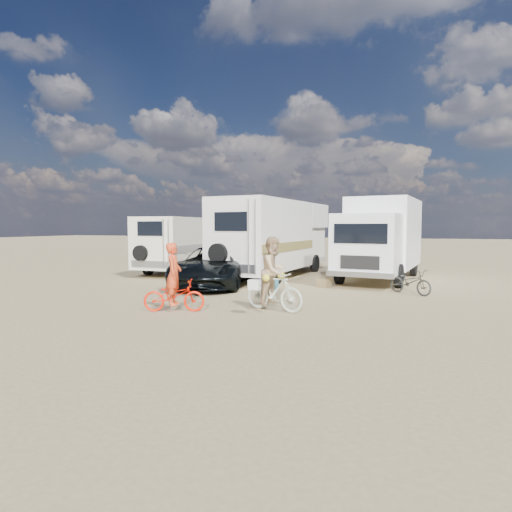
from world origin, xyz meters
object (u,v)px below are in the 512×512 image
(rv_left, at_px, (188,245))
(bike_parked, at_px, (410,282))
(rv_main, at_px, (275,239))
(bike_man, at_px, (174,296))
(dark_suv, at_px, (214,266))
(cooler, at_px, (270,285))
(box_truck, at_px, (380,239))
(rider_man, at_px, (174,281))
(rider_woman, at_px, (274,277))
(crate, at_px, (324,283))
(bike_woman, at_px, (274,291))

(rv_left, relative_size, bike_parked, 4.33)
(rv_main, xyz_separation_m, bike_man, (-0.19, -8.42, -1.25))
(bike_man, bearing_deg, rv_main, -20.98)
(dark_suv, bearing_deg, cooler, -21.07)
(box_truck, height_order, dark_suv, box_truck)
(rider_man, xyz_separation_m, bike_parked, (5.89, 5.11, -0.41))
(rider_woman, xyz_separation_m, crate, (0.45, 4.80, -0.73))
(bike_parked, xyz_separation_m, crate, (-2.99, 0.66, -0.25))
(box_truck, bearing_deg, cooler, -121.05)
(rv_main, distance_m, bike_man, 8.51)
(box_truck, bearing_deg, rider_woman, -98.52)
(box_truck, bearing_deg, dark_suv, -138.26)
(rv_main, relative_size, bike_man, 5.10)
(rv_left, bearing_deg, crate, -24.49)
(rider_woman, height_order, cooler, rider_woman)
(rv_left, height_order, bike_man, rv_left)
(bike_woman, bearing_deg, rv_main, 34.07)
(rv_left, relative_size, bike_man, 4.24)
(bike_man, distance_m, rider_woman, 2.68)
(dark_suv, relative_size, bike_woman, 2.97)
(bike_woman, relative_size, crate, 4.31)
(cooler, bearing_deg, rv_left, 160.12)
(rv_left, height_order, rider_woman, rv_left)
(rv_main, distance_m, box_truck, 4.52)
(box_truck, distance_m, rider_woman, 8.04)
(bike_man, height_order, crate, bike_man)
(rv_main, relative_size, rider_woman, 4.57)
(bike_woman, relative_size, rider_woman, 0.99)
(bike_man, distance_m, bike_parked, 7.80)
(bike_parked, relative_size, cooler, 3.12)
(rider_man, bearing_deg, bike_woman, -88.24)
(rv_left, bearing_deg, bike_woman, -50.56)
(box_truck, bearing_deg, rider_man, -110.76)
(bike_man, bearing_deg, rider_man, -0.00)
(rv_main, bearing_deg, rv_left, -179.27)
(bike_parked, bearing_deg, rider_woman, 176.71)
(rv_main, height_order, rider_woman, rv_main)
(rv_left, xyz_separation_m, bike_woman, (6.94, -7.86, -0.79))
(rv_left, bearing_deg, bike_man, -65.07)
(box_truck, xyz_separation_m, rider_man, (-4.70, -8.64, -0.89))
(rv_main, height_order, cooler, rv_main)
(bike_woman, bearing_deg, rider_woman, 0.00)
(crate, bearing_deg, box_truck, 57.91)
(rider_woman, bearing_deg, cooler, 36.84)
(dark_suv, distance_m, crate, 4.17)
(rv_main, distance_m, rider_man, 8.46)
(crate, bearing_deg, bike_man, -116.70)
(rv_main, height_order, dark_suv, rv_main)
(rv_main, bearing_deg, crate, -38.42)
(rv_main, distance_m, dark_suv, 4.01)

